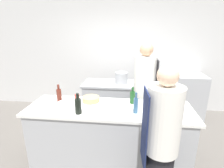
% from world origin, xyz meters
% --- Properties ---
extents(ground_plane, '(16.00, 16.00, 0.00)m').
position_xyz_m(ground_plane, '(0.00, 0.00, 0.00)').
color(ground_plane, '#605B56').
extents(wall_back, '(8.00, 0.06, 2.80)m').
position_xyz_m(wall_back, '(0.00, 2.13, 1.40)').
color(wall_back, silver).
rests_on(wall_back, ground_plane).
extents(prep_counter, '(2.40, 0.75, 0.94)m').
position_xyz_m(prep_counter, '(0.00, 0.00, 0.47)').
color(prep_counter, '#A8AAAF').
rests_on(prep_counter, ground_plane).
extents(pass_counter, '(1.75, 0.65, 0.94)m').
position_xyz_m(pass_counter, '(0.16, 1.23, 0.47)').
color(pass_counter, '#A8AAAF').
rests_on(pass_counter, ground_plane).
extents(oven_range, '(0.87, 0.66, 1.03)m').
position_xyz_m(oven_range, '(1.55, 1.75, 0.51)').
color(oven_range, '#A8AAAF').
rests_on(oven_range, ground_plane).
extents(chef_at_prep_near, '(0.38, 0.36, 1.72)m').
position_xyz_m(chef_at_prep_near, '(0.64, -0.69, 0.86)').
color(chef_at_prep_near, black).
rests_on(chef_at_prep_near, ground_plane).
extents(chef_at_stove, '(0.39, 0.38, 1.82)m').
position_xyz_m(chef_at_stove, '(0.55, 0.69, 0.91)').
color(chef_at_stove, black).
rests_on(chef_at_stove, ground_plane).
extents(bottle_olive_oil, '(0.09, 0.09, 0.18)m').
position_xyz_m(bottle_olive_oil, '(0.74, 0.05, 1.01)').
color(bottle_olive_oil, '#B2A84C').
rests_on(bottle_olive_oil, prep_counter).
extents(bottle_vinegar, '(0.06, 0.06, 0.29)m').
position_xyz_m(bottle_vinegar, '(0.38, -0.13, 1.05)').
color(bottle_vinegar, '#2D5175').
rests_on(bottle_vinegar, prep_counter).
extents(bottle_wine, '(0.07, 0.07, 0.28)m').
position_xyz_m(bottle_wine, '(-0.80, 0.13, 1.05)').
color(bottle_wine, '#5B2319').
rests_on(bottle_wine, prep_counter).
extents(bottle_cooking_oil, '(0.09, 0.09, 0.29)m').
position_xyz_m(bottle_cooking_oil, '(-0.39, -0.23, 1.05)').
color(bottle_cooking_oil, black).
rests_on(bottle_cooking_oil, prep_counter).
extents(bottle_sauce, '(0.08, 0.08, 0.26)m').
position_xyz_m(bottle_sauce, '(0.33, 0.20, 1.04)').
color(bottle_sauce, '#19471E').
rests_on(bottle_sauce, prep_counter).
extents(bowl_mixing_large, '(0.27, 0.27, 0.08)m').
position_xyz_m(bowl_mixing_large, '(-0.32, 0.19, 0.98)').
color(bowl_mixing_large, tan).
rests_on(bowl_mixing_large, prep_counter).
extents(bowl_prep_small, '(0.25, 0.25, 0.06)m').
position_xyz_m(bowl_prep_small, '(-0.64, -0.03, 0.97)').
color(bowl_prep_small, white).
rests_on(bowl_prep_small, prep_counter).
extents(bowl_ceramic_blue, '(0.16, 0.16, 0.08)m').
position_xyz_m(bowl_ceramic_blue, '(0.81, 0.18, 0.98)').
color(bowl_ceramic_blue, '#B7BABC').
rests_on(bowl_ceramic_blue, prep_counter).
extents(cup, '(0.07, 0.07, 0.08)m').
position_xyz_m(cup, '(-0.56, 0.26, 0.98)').
color(cup, '#B2382D').
rests_on(cup, prep_counter).
extents(cutting_board, '(0.40, 0.24, 0.01)m').
position_xyz_m(cutting_board, '(0.12, 0.02, 0.94)').
color(cutting_board, white).
rests_on(cutting_board, prep_counter).
extents(stockpot, '(0.26, 0.26, 0.24)m').
position_xyz_m(stockpot, '(0.10, 1.21, 1.06)').
color(stockpot, '#A8AAAF').
rests_on(stockpot, pass_counter).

